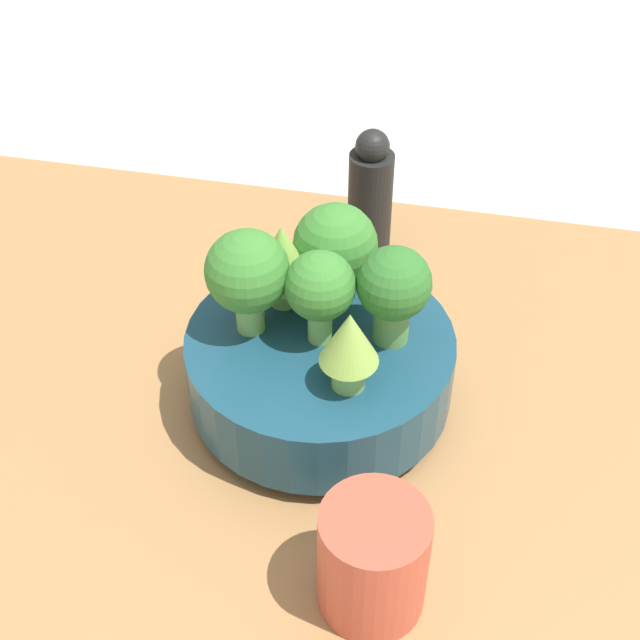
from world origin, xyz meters
TOP-DOWN VIEW (x-y plane):
  - ground_plane at (0.00, 0.00)m, footprint 6.00×6.00m
  - table at (0.00, 0.00)m, footprint 1.13×0.70m
  - bowl at (0.04, -0.03)m, footprint 0.22×0.22m
  - broccoli_floret_left at (-0.02, -0.04)m, footprint 0.06×0.06m
  - broccoli_floret_right at (0.10, -0.03)m, footprint 0.07×0.07m
  - romanesco_piece_far at (0.01, 0.02)m, footprint 0.05×0.05m
  - broccoli_floret_center at (0.04, -0.03)m, footprint 0.06×0.06m
  - broccoli_floret_front at (0.04, -0.10)m, footprint 0.07×0.07m
  - romanesco_piece_near at (0.08, -0.07)m, footprint 0.05×0.05m
  - cup at (-0.03, 0.15)m, footprint 0.08×0.08m
  - pepper_mill at (0.04, -0.26)m, footprint 0.05×0.05m

SIDE VIEW (x-z plane):
  - ground_plane at x=0.00m, z-range 0.00..0.00m
  - table at x=0.00m, z-range 0.00..0.04m
  - bowl at x=0.04m, z-range 0.05..0.12m
  - cup at x=-0.03m, z-range 0.04..0.13m
  - pepper_mill at x=0.04m, z-range 0.04..0.18m
  - romanesco_piece_far at x=0.01m, z-range 0.12..0.20m
  - broccoli_floret_front at x=0.04m, z-range 0.12..0.20m
  - romanesco_piece_near at x=0.08m, z-range 0.13..0.21m
  - broccoli_floret_left at x=-0.02m, z-range 0.13..0.21m
  - broccoli_floret_center at x=0.04m, z-range 0.13..0.21m
  - broccoli_floret_right at x=0.10m, z-range 0.13..0.22m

